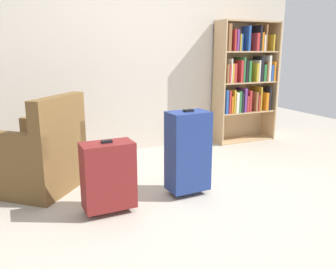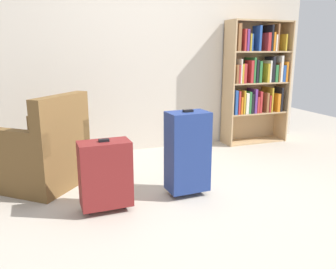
{
  "view_description": "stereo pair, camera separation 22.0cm",
  "coord_description": "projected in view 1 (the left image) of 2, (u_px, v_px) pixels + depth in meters",
  "views": [
    {
      "loc": [
        -1.42,
        -2.46,
        1.3
      ],
      "look_at": [
        -0.17,
        0.32,
        0.55
      ],
      "focal_mm": 37.2,
      "sensor_mm": 36.0,
      "label": 1
    },
    {
      "loc": [
        -1.22,
        -2.55,
        1.3
      ],
      "look_at": [
        -0.17,
        0.32,
        0.55
      ],
      "focal_mm": 37.2,
      "sensor_mm": 36.0,
      "label": 2
    }
  ],
  "objects": [
    {
      "name": "suitcase_navy_blue",
      "position": [
        188.0,
        151.0,
        3.12
      ],
      "size": [
        0.37,
        0.25,
        0.79
      ],
      "color": "navy",
      "rests_on": "ground"
    },
    {
      "name": "suitcase_dark_red",
      "position": [
        108.0,
        176.0,
        2.77
      ],
      "size": [
        0.42,
        0.23,
        0.61
      ],
      "color": "maroon",
      "rests_on": "ground"
    },
    {
      "name": "armchair",
      "position": [
        39.0,
        157.0,
        3.26
      ],
      "size": [
        0.99,
        0.99,
        0.9
      ],
      "color": "brown",
      "rests_on": "ground"
    },
    {
      "name": "bookshelf",
      "position": [
        244.0,
        78.0,
        4.91
      ],
      "size": [
        0.91,
        0.31,
        1.68
      ],
      "color": "tan",
      "rests_on": "ground"
    },
    {
      "name": "back_wall",
      "position": [
        131.0,
        49.0,
        4.37
      ],
      "size": [
        4.78,
        0.1,
        2.6
      ],
      "primitive_type": "cube",
      "color": "beige",
      "rests_on": "ground"
    },
    {
      "name": "mug",
      "position": [
        106.0,
        177.0,
        3.5
      ],
      "size": [
        0.12,
        0.08,
        0.1
      ],
      "color": "white",
      "rests_on": "ground"
    },
    {
      "name": "ground_plane",
      "position": [
        200.0,
        201.0,
        3.06
      ],
      "size": [
        8.37,
        8.37,
        0.0
      ],
      "primitive_type": "plane",
      "color": "#B2A899"
    }
  ]
}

